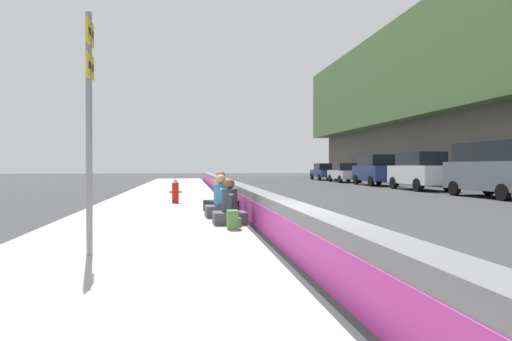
{
  "coord_description": "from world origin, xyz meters",
  "views": [
    {
      "loc": [
        -6.47,
        1.71,
        1.47
      ],
      "look_at": [
        5.39,
        -0.12,
        1.34
      ],
      "focal_mm": 30.9,
      "sensor_mm": 36.0,
      "label": 1
    }
  ],
  "objects_px": {
    "parked_car_farther": "(324,172)",
    "fire_hydrant": "(175,190)",
    "parked_car_third": "(496,168)",
    "parked_car_midline": "(375,170)",
    "seated_person_foreground": "(230,210)",
    "backpack": "(233,220)",
    "seated_person_rear": "(221,199)",
    "parked_car_far": "(344,173)",
    "route_sign_post": "(89,116)",
    "parked_car_fourth": "(420,170)",
    "seated_person_middle": "(221,204)"
  },
  "relations": [
    {
      "from": "parked_car_farther",
      "to": "fire_hydrant",
      "type": "bearing_deg",
      "value": 152.66
    },
    {
      "from": "parked_car_third",
      "to": "parked_car_midline",
      "type": "distance_m",
      "value": 12.86
    },
    {
      "from": "seated_person_foreground",
      "to": "backpack",
      "type": "xyz_separation_m",
      "value": [
        -0.83,
        0.01,
        -0.13
      ]
    },
    {
      "from": "seated_person_rear",
      "to": "parked_car_far",
      "type": "relative_size",
      "value": 0.26
    },
    {
      "from": "seated_person_foreground",
      "to": "parked_car_far",
      "type": "bearing_deg",
      "value": -25.05
    },
    {
      "from": "backpack",
      "to": "route_sign_post",
      "type": "bearing_deg",
      "value": 134.57
    },
    {
      "from": "seated_person_foreground",
      "to": "parked_car_midline",
      "type": "bearing_deg",
      "value": -31.48
    },
    {
      "from": "parked_car_fourth",
      "to": "seated_person_middle",
      "type": "bearing_deg",
      "value": 135.63
    },
    {
      "from": "parked_car_far",
      "to": "seated_person_foreground",
      "type": "bearing_deg",
      "value": 154.95
    },
    {
      "from": "seated_person_foreground",
      "to": "parked_car_third",
      "type": "bearing_deg",
      "value": -57.81
    },
    {
      "from": "backpack",
      "to": "parked_car_farther",
      "type": "xyz_separation_m",
      "value": [
        34.34,
        -12.86,
        0.53
      ]
    },
    {
      "from": "backpack",
      "to": "parked_car_fourth",
      "type": "height_order",
      "value": "parked_car_fourth"
    },
    {
      "from": "fire_hydrant",
      "to": "parked_car_farther",
      "type": "xyz_separation_m",
      "value": [
        27.54,
        -14.24,
        0.27
      ]
    },
    {
      "from": "seated_person_foreground",
      "to": "backpack",
      "type": "bearing_deg",
      "value": 179.53
    },
    {
      "from": "route_sign_post",
      "to": "parked_car_midline",
      "type": "relative_size",
      "value": 0.74
    },
    {
      "from": "seated_person_foreground",
      "to": "parked_car_fourth",
      "type": "relative_size",
      "value": 0.21
    },
    {
      "from": "parked_car_fourth",
      "to": "backpack",
      "type": "bearing_deg",
      "value": 140.31
    },
    {
      "from": "seated_person_middle",
      "to": "parked_car_midline",
      "type": "distance_m",
      "value": 23.48
    },
    {
      "from": "parked_car_midline",
      "to": "parked_car_far",
      "type": "xyz_separation_m",
      "value": [
        6.44,
        0.03,
        -0.32
      ]
    },
    {
      "from": "fire_hydrant",
      "to": "seated_person_middle",
      "type": "bearing_deg",
      "value": -164.07
    },
    {
      "from": "parked_car_third",
      "to": "parked_car_fourth",
      "type": "bearing_deg",
      "value": 0.81
    },
    {
      "from": "seated_person_rear",
      "to": "parked_car_midline",
      "type": "relative_size",
      "value": 0.24
    },
    {
      "from": "seated_person_rear",
      "to": "backpack",
      "type": "relative_size",
      "value": 2.95
    },
    {
      "from": "seated_person_foreground",
      "to": "seated_person_middle",
      "type": "xyz_separation_m",
      "value": [
        1.43,
        0.09,
        0.02
      ]
    },
    {
      "from": "seated_person_foreground",
      "to": "parked_car_midline",
      "type": "relative_size",
      "value": 0.21
    },
    {
      "from": "seated_person_rear",
      "to": "parked_car_midline",
      "type": "height_order",
      "value": "parked_car_midline"
    },
    {
      "from": "route_sign_post",
      "to": "parked_car_farther",
      "type": "xyz_separation_m",
      "value": [
        36.68,
        -15.24,
        -1.35
      ]
    },
    {
      "from": "seated_person_rear",
      "to": "parked_car_farther",
      "type": "bearing_deg",
      "value": -22.76
    },
    {
      "from": "fire_hydrant",
      "to": "seated_person_middle",
      "type": "relative_size",
      "value": 0.8
    },
    {
      "from": "backpack",
      "to": "parked_car_fourth",
      "type": "bearing_deg",
      "value": -39.69
    },
    {
      "from": "seated_person_middle",
      "to": "parked_car_midline",
      "type": "relative_size",
      "value": 0.23
    },
    {
      "from": "seated_person_rear",
      "to": "parked_car_third",
      "type": "xyz_separation_m",
      "value": [
        5.24,
        -12.93,
        0.85
      ]
    },
    {
      "from": "backpack",
      "to": "parked_car_far",
      "type": "height_order",
      "value": "parked_car_far"
    },
    {
      "from": "seated_person_foreground",
      "to": "parked_car_fourth",
      "type": "xyz_separation_m",
      "value": [
        14.66,
        -12.85,
        0.72
      ]
    },
    {
      "from": "fire_hydrant",
      "to": "backpack",
      "type": "relative_size",
      "value": 2.2
    },
    {
      "from": "parked_car_midline",
      "to": "parked_car_farther",
      "type": "relative_size",
      "value": 1.07
    },
    {
      "from": "route_sign_post",
      "to": "parked_car_fourth",
      "type": "distance_m",
      "value": 23.47
    },
    {
      "from": "seated_person_foreground",
      "to": "parked_car_farther",
      "type": "bearing_deg",
      "value": -20.99
    },
    {
      "from": "seated_person_foreground",
      "to": "parked_car_midline",
      "type": "height_order",
      "value": "parked_car_midline"
    },
    {
      "from": "route_sign_post",
      "to": "seated_person_foreground",
      "type": "distance_m",
      "value": 4.33
    },
    {
      "from": "seated_person_rear",
      "to": "backpack",
      "type": "xyz_separation_m",
      "value": [
        -3.74,
        0.02,
        -0.17
      ]
    },
    {
      "from": "seated_person_middle",
      "to": "parked_car_midline",
      "type": "xyz_separation_m",
      "value": [
        19.58,
        -12.95,
        0.7
      ]
    },
    {
      "from": "parked_car_fourth",
      "to": "parked_car_farther",
      "type": "relative_size",
      "value": 1.07
    },
    {
      "from": "route_sign_post",
      "to": "backpack",
      "type": "bearing_deg",
      "value": -45.43
    },
    {
      "from": "seated_person_middle",
      "to": "parked_car_fourth",
      "type": "relative_size",
      "value": 0.23
    },
    {
      "from": "seated_person_foreground",
      "to": "parked_car_fourth",
      "type": "distance_m",
      "value": 19.51
    },
    {
      "from": "fire_hydrant",
      "to": "seated_person_middle",
      "type": "height_order",
      "value": "seated_person_middle"
    },
    {
      "from": "seated_person_foreground",
      "to": "seated_person_middle",
      "type": "relative_size",
      "value": 0.94
    },
    {
      "from": "route_sign_post",
      "to": "parked_car_midline",
      "type": "height_order",
      "value": "route_sign_post"
    },
    {
      "from": "seated_person_foreground",
      "to": "parked_car_fourth",
      "type": "bearing_deg",
      "value": -41.23
    }
  ]
}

